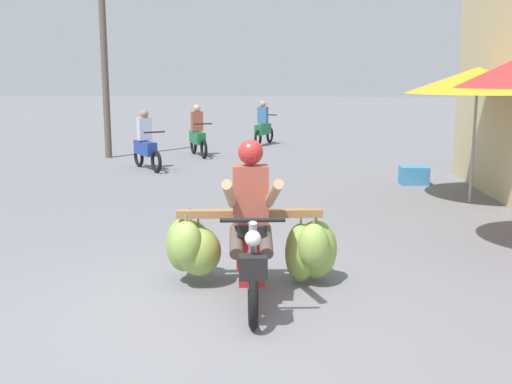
{
  "coord_description": "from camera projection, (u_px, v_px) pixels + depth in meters",
  "views": [
    {
      "loc": [
        0.76,
        -5.11,
        2.17
      ],
      "look_at": [
        0.44,
        1.48,
        0.9
      ],
      "focal_mm": 42.48,
      "sensor_mm": 36.0,
      "label": 1
    }
  ],
  "objects": [
    {
      "name": "produce_crate",
      "position": [
        414.0,
        175.0,
        12.28
      ],
      "size": [
        0.56,
        0.4,
        0.36
      ],
      "primitive_type": "cube",
      "color": "teal",
      "rests_on": "ground"
    },
    {
      "name": "motorbike_distant_ahead_right",
      "position": [
        263.0,
        127.0,
        19.19
      ],
      "size": [
        0.69,
        1.56,
        1.4
      ],
      "color": "black",
      "rests_on": "ground"
    },
    {
      "name": "motorbike_main_loaded",
      "position": [
        246.0,
        243.0,
        6.18
      ],
      "size": [
        1.87,
        1.79,
        1.58
      ],
      "color": "black",
      "rests_on": "ground"
    },
    {
      "name": "utility_pole",
      "position": [
        104.0,
        49.0,
        15.78
      ],
      "size": [
        0.18,
        0.18,
        5.71
      ],
      "primitive_type": "cylinder",
      "color": "brown",
      "rests_on": "ground"
    },
    {
      "name": "ground_plane",
      "position": [
        199.0,
        320.0,
        5.46
      ],
      "size": [
        120.0,
        120.0,
        0.0
      ],
      "primitive_type": "plane",
      "color": "slate"
    },
    {
      "name": "motorbike_distant_ahead_left",
      "position": [
        146.0,
        145.0,
        14.16
      ],
      "size": [
        0.99,
        1.38,
        1.4
      ],
      "color": "black",
      "rests_on": "ground"
    },
    {
      "name": "market_umbrella_near_shop",
      "position": [
        478.0,
        80.0,
        10.16
      ],
      "size": [
        2.4,
        2.4,
        2.31
      ],
      "color": "#99999E",
      "rests_on": "ground"
    },
    {
      "name": "motorbike_distant_far_ahead",
      "position": [
        198.0,
        135.0,
        16.56
      ],
      "size": [
        0.78,
        1.52,
        1.4
      ],
      "color": "black",
      "rests_on": "ground"
    }
  ]
}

